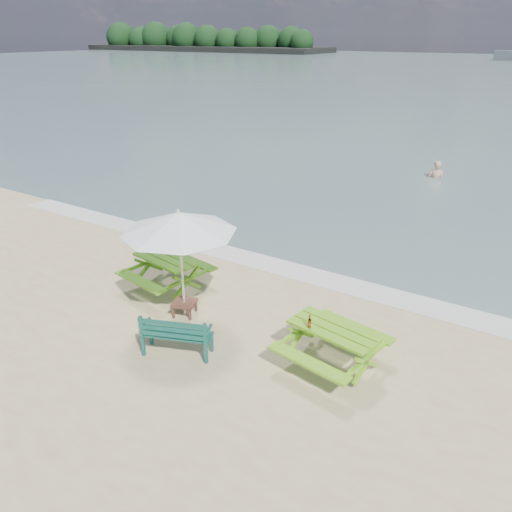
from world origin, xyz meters
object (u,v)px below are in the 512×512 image
Objects in this scene: picnic_table_right at (332,347)px; beer_bottle at (309,323)px; park_bench at (178,342)px; swimmer at (435,182)px; picnic_table_left at (167,273)px; patio_umbrella at (179,222)px; side_table at (185,308)px.

beer_bottle reaches higher than picnic_table_right.
park_bench is 5.34× the size of beer_bottle.
picnic_table_left is at bearing -101.65° from swimmer.
beer_bottle is 0.14× the size of swimmer.
picnic_table_left is 0.67× the size of patio_umbrella.
swimmer is at bearing 97.10° from picnic_table_right.
picnic_table_left is 2.85m from park_bench.
picnic_table_right is at bearing 28.96° from beer_bottle.
patio_umbrella is 11.65× the size of beer_bottle.
swimmer is at bearing 83.46° from patio_umbrella.
patio_umbrella is (-3.53, -0.10, 1.81)m from picnic_table_right.
park_bench reaches higher than swimmer.
park_bench is 0.76× the size of swimmer.
patio_umbrella is (-0.00, -0.00, 2.03)m from side_table.
park_bench is 2.29× the size of side_table.
beer_bottle reaches higher than side_table.
picnic_table_right is 7.78× the size of beer_bottle.
side_table is (1.19, -0.78, -0.22)m from picnic_table_left.
beer_bottle is (2.28, 1.09, 0.62)m from park_bench.
side_table is at bearing 63.43° from patio_umbrella.
park_bench is (-2.68, -1.31, -0.12)m from picnic_table_right.
beer_bottle is (3.13, -0.12, 0.71)m from side_table.
park_bench is at bearing -54.84° from side_table.
swimmer is (2.89, 14.01, -0.58)m from picnic_table_left.
park_bench reaches higher than picnic_table_left.
park_bench is at bearing -154.50° from beer_bottle.
swimmer is at bearing 86.97° from park_bench.
picnic_table_left is at bearing 146.80° from side_table.
side_table is at bearing 125.16° from park_bench.
park_bench is at bearing -44.21° from picnic_table_left.
side_table is at bearing -33.20° from picnic_table_left.
picnic_table_right is at bearing -82.90° from swimmer.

